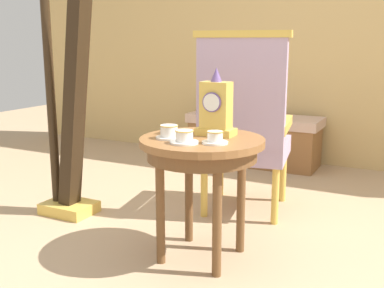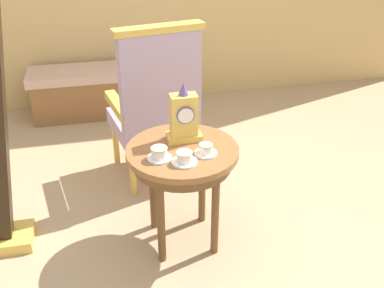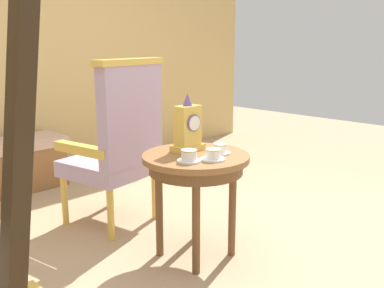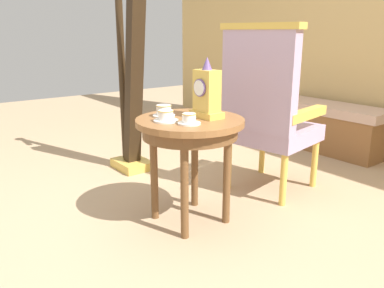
{
  "view_description": "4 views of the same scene",
  "coord_description": "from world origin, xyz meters",
  "px_view_note": "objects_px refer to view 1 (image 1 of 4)",
  "views": [
    {
      "loc": [
        1.02,
        -1.99,
        1.07
      ],
      "look_at": [
        -0.01,
        0.02,
        0.59
      ],
      "focal_mm": 44.13,
      "sensor_mm": 36.0,
      "label": 1
    },
    {
      "loc": [
        -0.37,
        -2.07,
        1.82
      ],
      "look_at": [
        0.11,
        0.1,
        0.6
      ],
      "focal_mm": 42.88,
      "sensor_mm": 36.0,
      "label": 2
    },
    {
      "loc": [
        -1.69,
        -1.66,
        1.24
      ],
      "look_at": [
        0.02,
        0.04,
        0.68
      ],
      "focal_mm": 41.29,
      "sensor_mm": 36.0,
      "label": 3
    },
    {
      "loc": [
        1.76,
        -1.27,
        1.09
      ],
      "look_at": [
        0.12,
        -0.01,
        0.5
      ],
      "focal_mm": 36.95,
      "sensor_mm": 36.0,
      "label": 4
    }
  ],
  "objects_px": {
    "side_table": "(202,155)",
    "teacup_left": "(169,132)",
    "teacup_right": "(184,138)",
    "armchair": "(244,122)",
    "teacup_center": "(215,138)",
    "window_bench": "(254,139)",
    "harp": "(68,104)",
    "mantel_clock": "(216,108)"
  },
  "relations": [
    {
      "from": "armchair",
      "to": "teacup_right",
      "type": "bearing_deg",
      "value": -88.44
    },
    {
      "from": "side_table",
      "to": "mantel_clock",
      "type": "relative_size",
      "value": 1.84
    },
    {
      "from": "teacup_right",
      "to": "window_bench",
      "type": "xyz_separation_m",
      "value": [
        -0.4,
        2.07,
        -0.42
      ]
    },
    {
      "from": "armchair",
      "to": "teacup_center",
      "type": "bearing_deg",
      "value": -78.97
    },
    {
      "from": "window_bench",
      "to": "harp",
      "type": "bearing_deg",
      "value": -108.57
    },
    {
      "from": "window_bench",
      "to": "teacup_center",
      "type": "bearing_deg",
      "value": -75.42
    },
    {
      "from": "teacup_right",
      "to": "armchair",
      "type": "bearing_deg",
      "value": 91.56
    },
    {
      "from": "teacup_center",
      "to": "window_bench",
      "type": "bearing_deg",
      "value": 104.58
    },
    {
      "from": "teacup_left",
      "to": "window_bench",
      "type": "relative_size",
      "value": 0.11
    },
    {
      "from": "teacup_left",
      "to": "harp",
      "type": "relative_size",
      "value": 0.07
    },
    {
      "from": "window_bench",
      "to": "mantel_clock",
      "type": "bearing_deg",
      "value": -76.33
    },
    {
      "from": "teacup_right",
      "to": "harp",
      "type": "relative_size",
      "value": 0.08
    },
    {
      "from": "teacup_center",
      "to": "mantel_clock",
      "type": "relative_size",
      "value": 0.36
    },
    {
      "from": "teacup_right",
      "to": "harp",
      "type": "height_order",
      "value": "harp"
    },
    {
      "from": "teacup_left",
      "to": "teacup_center",
      "type": "relative_size",
      "value": 1.06
    },
    {
      "from": "side_table",
      "to": "armchair",
      "type": "bearing_deg",
      "value": 93.5
    },
    {
      "from": "mantel_clock",
      "to": "harp",
      "type": "distance_m",
      "value": 1.03
    },
    {
      "from": "teacup_right",
      "to": "mantel_clock",
      "type": "relative_size",
      "value": 0.4
    },
    {
      "from": "teacup_right",
      "to": "mantel_clock",
      "type": "bearing_deg",
      "value": 78.71
    },
    {
      "from": "side_table",
      "to": "teacup_right",
      "type": "xyz_separation_m",
      "value": [
        -0.02,
        -0.15,
        0.11
      ]
    },
    {
      "from": "teacup_left",
      "to": "window_bench",
      "type": "height_order",
      "value": "teacup_left"
    },
    {
      "from": "side_table",
      "to": "teacup_left",
      "type": "bearing_deg",
      "value": -148.56
    },
    {
      "from": "teacup_right",
      "to": "mantel_clock",
      "type": "xyz_separation_m",
      "value": [
        0.05,
        0.24,
        0.11
      ]
    },
    {
      "from": "side_table",
      "to": "teacup_right",
      "type": "distance_m",
      "value": 0.19
    },
    {
      "from": "teacup_right",
      "to": "harp",
      "type": "distance_m",
      "value": 1.03
    },
    {
      "from": "teacup_left",
      "to": "window_bench",
      "type": "xyz_separation_m",
      "value": [
        -0.28,
        2.0,
        -0.43
      ]
    },
    {
      "from": "side_table",
      "to": "mantel_clock",
      "type": "distance_m",
      "value": 0.24
    },
    {
      "from": "harp",
      "to": "armchair",
      "type": "bearing_deg",
      "value": 27.44
    },
    {
      "from": "teacup_center",
      "to": "harp",
      "type": "distance_m",
      "value": 1.14
    },
    {
      "from": "teacup_center",
      "to": "teacup_left",
      "type": "bearing_deg",
      "value": 179.16
    },
    {
      "from": "armchair",
      "to": "window_bench",
      "type": "distance_m",
      "value": 1.35
    },
    {
      "from": "side_table",
      "to": "teacup_right",
      "type": "bearing_deg",
      "value": -97.25
    },
    {
      "from": "teacup_center",
      "to": "mantel_clock",
      "type": "bearing_deg",
      "value": 113.32
    },
    {
      "from": "teacup_center",
      "to": "harp",
      "type": "bearing_deg",
      "value": 166.36
    },
    {
      "from": "teacup_right",
      "to": "window_bench",
      "type": "height_order",
      "value": "teacup_right"
    },
    {
      "from": "side_table",
      "to": "window_bench",
      "type": "relative_size",
      "value": 0.53
    },
    {
      "from": "teacup_left",
      "to": "teacup_right",
      "type": "height_order",
      "value": "teacup_left"
    },
    {
      "from": "teacup_center",
      "to": "armchair",
      "type": "relative_size",
      "value": 0.11
    },
    {
      "from": "side_table",
      "to": "teacup_right",
      "type": "relative_size",
      "value": 4.62
    },
    {
      "from": "teacup_right",
      "to": "teacup_center",
      "type": "xyz_separation_m",
      "value": [
        0.13,
        0.06,
        -0.0
      ]
    },
    {
      "from": "teacup_left",
      "to": "mantel_clock",
      "type": "distance_m",
      "value": 0.26
    },
    {
      "from": "teacup_left",
      "to": "teacup_center",
      "type": "distance_m",
      "value": 0.24
    }
  ]
}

